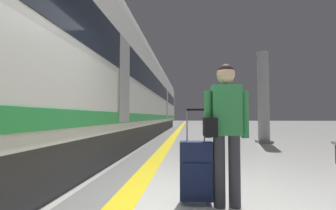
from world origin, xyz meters
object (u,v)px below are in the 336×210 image
(suitcase_near, at_px, (213,128))
(rolling_suitcase_foreground, at_px, (196,170))
(traveller_foreground, at_px, (225,123))
(platform_pillar, at_px, (263,99))
(passenger_near, at_px, (218,118))
(high_speed_train, at_px, (123,84))

(suitcase_near, bearing_deg, rolling_suitcase_foreground, -96.45)
(traveller_foreground, distance_m, platform_pillar, 7.55)
(traveller_foreground, height_order, platform_pillar, platform_pillar)
(rolling_suitcase_foreground, relative_size, platform_pillar, 0.31)
(suitcase_near, bearing_deg, passenger_near, 32.21)
(high_speed_train, xyz_separation_m, rolling_suitcase_foreground, (3.08, -7.98, -2.11))
(traveller_foreground, height_order, passenger_near, traveller_foreground)
(traveller_foreground, xyz_separation_m, rolling_suitcase_foreground, (-0.34, 0.06, -0.55))
(traveller_foreground, bearing_deg, platform_pillar, 70.40)
(rolling_suitcase_foreground, distance_m, passenger_near, 13.51)
(passenger_near, bearing_deg, traveller_foreground, -96.27)
(rolling_suitcase_foreground, bearing_deg, high_speed_train, 111.13)
(traveller_foreground, relative_size, passenger_near, 1.04)
(suitcase_near, height_order, platform_pillar, platform_pillar)
(high_speed_train, xyz_separation_m, platform_pillar, (5.94, -0.97, -0.78))
(passenger_near, relative_size, suitcase_near, 2.79)
(suitcase_near, bearing_deg, platform_pillar, -77.53)
(passenger_near, height_order, platform_pillar, platform_pillar)
(passenger_near, bearing_deg, rolling_suitcase_foreground, -97.71)
(passenger_near, height_order, suitcase_near, passenger_near)
(traveller_foreground, distance_m, rolling_suitcase_foreground, 0.65)
(rolling_suitcase_foreground, relative_size, passenger_near, 0.71)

